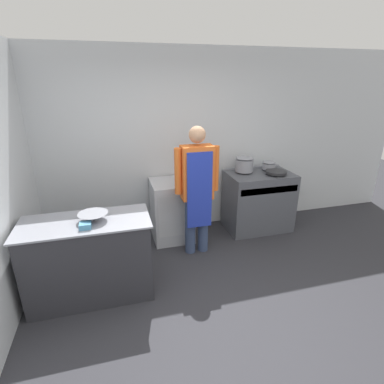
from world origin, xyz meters
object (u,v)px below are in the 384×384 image
(stove, at_px, (258,201))
(mixing_bowl, at_px, (93,217))
(sauce_pot, at_px, (269,165))
(fridge_unit, at_px, (172,210))
(stock_pot, at_px, (244,164))
(plastic_tub, at_px, (85,226))
(saute_pan, at_px, (276,172))
(person_cook, at_px, (197,185))

(stove, distance_m, mixing_bowl, 2.64)
(mixing_bowl, bearing_deg, sauce_pot, 23.17)
(stove, distance_m, sauce_pot, 0.59)
(stove, bearing_deg, fridge_unit, 178.12)
(stock_pot, height_order, sauce_pot, stock_pot)
(stove, height_order, mixing_bowl, mixing_bowl)
(fridge_unit, bearing_deg, sauce_pot, 2.50)
(plastic_tub, distance_m, saute_pan, 2.86)
(stove, height_order, plastic_tub, plastic_tub)
(mixing_bowl, distance_m, plastic_tub, 0.17)
(plastic_tub, bearing_deg, fridge_unit, 47.58)
(mixing_bowl, bearing_deg, fridge_unit, 45.65)
(mixing_bowl, xyz_separation_m, plastic_tub, (-0.07, -0.15, -0.01))
(saute_pan, height_order, sauce_pot, sauce_pot)
(mixing_bowl, xyz_separation_m, saute_pan, (2.60, 0.89, 0.01))
(sauce_pot, bearing_deg, stove, -150.05)
(stove, relative_size, plastic_tub, 8.97)
(fridge_unit, bearing_deg, person_cook, -62.76)
(person_cook, distance_m, mixing_bowl, 1.39)
(fridge_unit, relative_size, plastic_tub, 8.00)
(stock_pot, bearing_deg, stove, -27.12)
(fridge_unit, bearing_deg, mixing_bowl, -134.35)
(fridge_unit, height_order, stock_pot, stock_pot)
(fridge_unit, distance_m, sauce_pot, 1.67)
(stock_pot, xyz_separation_m, saute_pan, (0.42, -0.23, -0.10))
(fridge_unit, relative_size, stock_pot, 3.27)
(stove, bearing_deg, plastic_tub, -155.08)
(plastic_tub, xyz_separation_m, saute_pan, (2.67, 1.04, 0.03))
(mixing_bowl, distance_m, stock_pot, 2.45)
(fridge_unit, height_order, sauce_pot, sauce_pot)
(person_cook, distance_m, stock_pot, 1.07)
(stock_pot, bearing_deg, plastic_tub, -150.69)
(person_cook, relative_size, plastic_tub, 15.66)
(person_cook, bearing_deg, stove, 21.06)
(stock_pot, relative_size, saute_pan, 0.86)
(stove, xyz_separation_m, plastic_tub, (-2.47, -1.15, 0.47))
(mixing_bowl, bearing_deg, stove, 22.57)
(mixing_bowl, height_order, plastic_tub, mixing_bowl)
(stove, distance_m, saute_pan, 0.54)
(person_cook, relative_size, saute_pan, 5.49)
(stock_pot, bearing_deg, mixing_bowl, -152.95)
(person_cook, height_order, stock_pot, person_cook)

